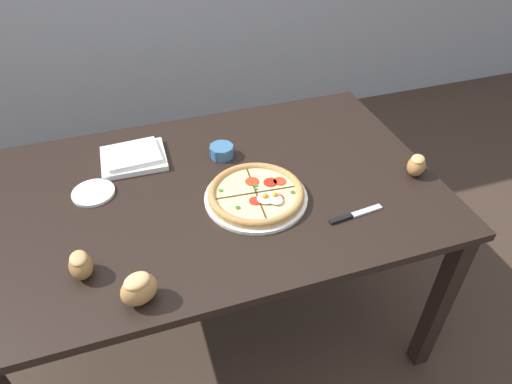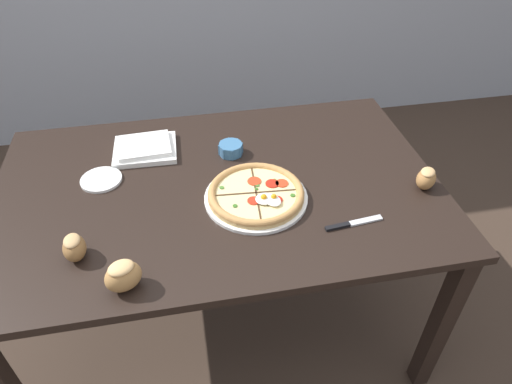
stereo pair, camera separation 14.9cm
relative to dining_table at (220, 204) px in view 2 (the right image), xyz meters
The scene contains 10 objects.
ground_plane 0.67m from the dining_table, ahead, with size 12.00×12.00×0.00m, color #3D2D23.
dining_table is the anchor object (origin of this frame).
pizza 0.19m from the dining_table, 41.02° to the right, with size 0.34×0.34×0.05m.
ramekin_bowl 0.22m from the dining_table, 68.18° to the left, with size 0.09×0.09×0.04m.
napkin_folded 0.36m from the dining_table, 134.85° to the left, with size 0.23×0.20×0.04m.
bread_piece_near 0.52m from the dining_table, 150.07° to the right, with size 0.07×0.09×0.08m.
bread_piece_mid 0.51m from the dining_table, 127.49° to the right, with size 0.12×0.11×0.09m.
bread_piece_far 0.71m from the dining_table, 11.85° to the right, with size 0.10×0.10×0.07m.
knife_main 0.48m from the dining_table, 35.19° to the right, with size 0.19×0.04×0.01m.
side_saucer 0.42m from the dining_table, 166.33° to the left, with size 0.14×0.14×0.01m.
Camera 2 is at (-0.10, -1.22, 1.75)m, focal length 32.00 mm.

